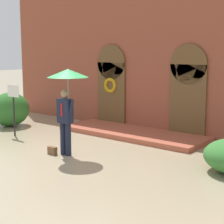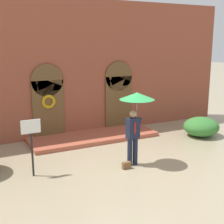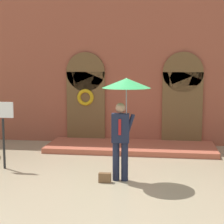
% 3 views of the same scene
% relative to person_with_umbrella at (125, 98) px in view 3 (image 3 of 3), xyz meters
% --- Properties ---
extents(ground_plane, '(80.00, 80.00, 0.00)m').
position_rel_person_with_umbrella_xyz_m(ground_plane, '(-0.13, 0.06, -1.91)').
color(ground_plane, tan).
extents(building_facade, '(14.00, 2.30, 5.60)m').
position_rel_person_with_umbrella_xyz_m(building_facade, '(-0.13, 4.21, 0.77)').
color(building_facade, brown).
rests_on(building_facade, ground).
extents(person_with_umbrella, '(1.10, 1.10, 2.36)m').
position_rel_person_with_umbrella_xyz_m(person_with_umbrella, '(0.00, 0.00, 0.00)').
color(person_with_umbrella, '#191E33').
rests_on(person_with_umbrella, ground).
extents(handbag, '(0.28, 0.12, 0.22)m').
position_rel_person_with_umbrella_xyz_m(handbag, '(-0.43, -0.20, -1.80)').
color(handbag, brown).
rests_on(handbag, ground).
extents(sign_post, '(0.56, 0.06, 1.72)m').
position_rel_person_with_umbrella_xyz_m(sign_post, '(-3.16, 0.57, -0.75)').
color(sign_post, black).
rests_on(sign_post, ground).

